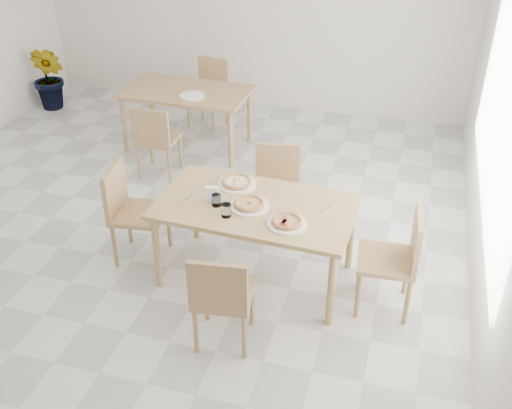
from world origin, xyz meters
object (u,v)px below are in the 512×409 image
(chair_south, at_px, (221,295))
(chair_back_s, at_px, (155,137))
(pizza_pepperoni, at_px, (287,221))
(main_table, at_px, (256,212))
(chair_east, at_px, (398,255))
(tumbler_a, at_px, (226,210))
(chair_west, at_px, (130,207))
(tumbler_b, at_px, (216,200))
(chair_north, at_px, (276,183))
(pizza_mushroom, at_px, (237,182))
(plate_mushroom, at_px, (237,184))
(napkin_holder, at_px, (212,195))
(plate_empty, at_px, (192,96))
(potted_plant, at_px, (50,78))
(pizza_margherita, at_px, (249,204))
(plate_margherita, at_px, (249,206))
(plate_pepperoni, at_px, (287,224))
(second_table, at_px, (187,97))
(chair_back_n, at_px, (210,88))

(chair_south, height_order, chair_back_s, chair_south)
(pizza_pepperoni, xyz_separation_m, chair_back_s, (-1.89, 1.69, -0.28))
(main_table, relative_size, pizza_pepperoni, 5.15)
(chair_east, relative_size, tumbler_a, 8.28)
(chair_west, height_order, tumbler_b, chair_west)
(chair_south, relative_size, tumbler_a, 7.86)
(chair_north, distance_m, pizza_mushroom, 0.66)
(chair_east, bearing_deg, plate_mushroom, -107.53)
(chair_south, xyz_separation_m, chair_back_s, (-1.57, 2.35, -0.00))
(tumbler_a, height_order, napkin_holder, napkin_holder)
(chair_north, xyz_separation_m, plate_empty, (-1.35, 1.30, 0.26))
(chair_east, xyz_separation_m, potted_plant, (-5.02, 2.99, -0.07))
(main_table, relative_size, chair_south, 1.95)
(pizza_margherita, bearing_deg, potted_plant, 141.88)
(plate_margherita, xyz_separation_m, plate_pepperoni, (0.36, -0.17, 0.00))
(plate_mushroom, distance_m, plate_pepperoni, 0.75)
(plate_mushroom, relative_size, plate_pepperoni, 1.07)
(chair_east, height_order, plate_empty, chair_east)
(napkin_holder, height_order, chair_back_s, napkin_holder)
(chair_north, relative_size, plate_empty, 2.93)
(chair_south, xyz_separation_m, plate_margherita, (-0.03, 0.84, 0.26))
(plate_margherita, distance_m, plate_pepperoni, 0.40)
(plate_pepperoni, distance_m, second_table, 3.11)
(napkin_holder, bearing_deg, main_table, -1.18)
(chair_north, height_order, chair_back_n, chair_back_n)
(chair_south, xyz_separation_m, chair_back_n, (-1.48, 3.93, 0.01))
(main_table, bearing_deg, chair_south, -87.63)
(plate_mushroom, bearing_deg, main_table, -47.04)
(chair_south, distance_m, plate_margherita, 0.88)
(chair_west, bearing_deg, tumbler_a, -110.03)
(plate_margherita, relative_size, second_table, 0.22)
(chair_east, distance_m, tumbler_a, 1.41)
(chair_back_n, bearing_deg, plate_margherita, -55.39)
(chair_north, xyz_separation_m, tumbler_b, (-0.28, -0.92, 0.30))
(tumbler_a, xyz_separation_m, napkin_holder, (-0.19, 0.19, 0.01))
(plate_pepperoni, distance_m, potted_plant, 5.20)
(chair_west, xyz_separation_m, potted_plant, (-2.65, 2.92, -0.07))
(chair_east, bearing_deg, tumbler_a, -87.58)
(plate_mushroom, xyz_separation_m, plate_pepperoni, (0.56, -0.49, 0.00))
(chair_back_n, bearing_deg, pizza_margherita, -55.39)
(pizza_pepperoni, relative_size, plate_empty, 1.11)
(main_table, height_order, chair_east, chair_east)
(second_table, bearing_deg, pizza_mushroom, -56.29)
(chair_south, relative_size, potted_plant, 0.94)
(chair_north, bearing_deg, chair_east, -44.80)
(pizza_mushroom, bearing_deg, plate_pepperoni, -41.05)
(chair_north, relative_size, tumbler_b, 8.52)
(chair_east, distance_m, plate_mushroom, 1.50)
(plate_empty, bearing_deg, plate_margherita, -58.50)
(pizza_pepperoni, bearing_deg, chair_east, 9.43)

